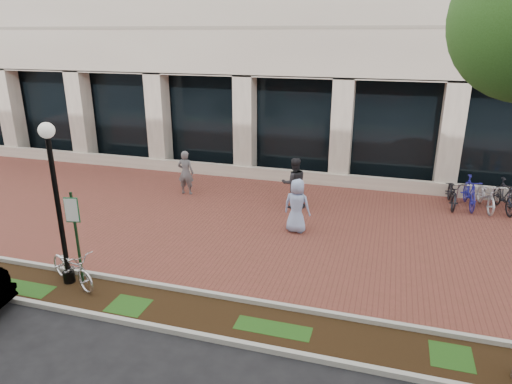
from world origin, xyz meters
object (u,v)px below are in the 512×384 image
(lamppost, at_px, (57,196))
(bike_rack_cluster, at_px, (487,195))
(pedestrian_mid, at_px, (294,183))
(pedestrian_right, at_px, (297,206))
(locked_bicycle, at_px, (72,267))
(parking_sign, at_px, (75,227))
(pedestrian_left, at_px, (186,173))

(lamppost, bearing_deg, bike_rack_cluster, 38.04)
(pedestrian_mid, bearing_deg, pedestrian_right, 81.19)
(lamppost, bearing_deg, pedestrian_right, 44.12)
(pedestrian_mid, height_order, bike_rack_cluster, pedestrian_mid)
(locked_bicycle, xyz_separation_m, pedestrian_mid, (4.03, 6.64, 0.43))
(parking_sign, distance_m, pedestrian_mid, 7.64)
(parking_sign, relative_size, locked_bicycle, 1.33)
(lamppost, height_order, pedestrian_left, lamppost)
(pedestrian_mid, xyz_separation_m, pedestrian_right, (0.52, -2.01, -0.05))
(parking_sign, relative_size, bike_rack_cluster, 0.77)
(pedestrian_mid, distance_m, bike_rack_cluster, 6.67)
(parking_sign, bearing_deg, lamppost, 171.66)
(pedestrian_left, relative_size, bike_rack_cluster, 0.55)
(pedestrian_mid, bearing_deg, parking_sign, 36.25)
(lamppost, bearing_deg, pedestrian_mid, 57.46)
(pedestrian_right, bearing_deg, bike_rack_cluster, -139.37)
(pedestrian_right, xyz_separation_m, bike_rack_cluster, (5.91, 3.74, -0.33))
(parking_sign, relative_size, pedestrian_mid, 1.33)
(lamppost, bearing_deg, locked_bicycle, -14.81)
(locked_bicycle, bearing_deg, parking_sign, -44.76)
(locked_bicycle, distance_m, pedestrian_mid, 7.78)
(parking_sign, bearing_deg, pedestrian_right, 33.59)
(lamppost, xyz_separation_m, bike_rack_cluster, (10.64, 8.33, -1.73))
(pedestrian_left, xyz_separation_m, bike_rack_cluster, (10.64, 1.51, -0.32))
(parking_sign, distance_m, pedestrian_left, 6.83)
(pedestrian_left, distance_m, pedestrian_mid, 4.21)
(pedestrian_left, bearing_deg, bike_rack_cluster, -174.41)
(lamppost, xyz_separation_m, pedestrian_right, (4.73, 4.59, -1.41))
(parking_sign, distance_m, lamppost, 0.82)
(pedestrian_left, height_order, bike_rack_cluster, pedestrian_left)
(parking_sign, height_order, locked_bicycle, parking_sign)
(locked_bicycle, bearing_deg, lamppost, 98.55)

